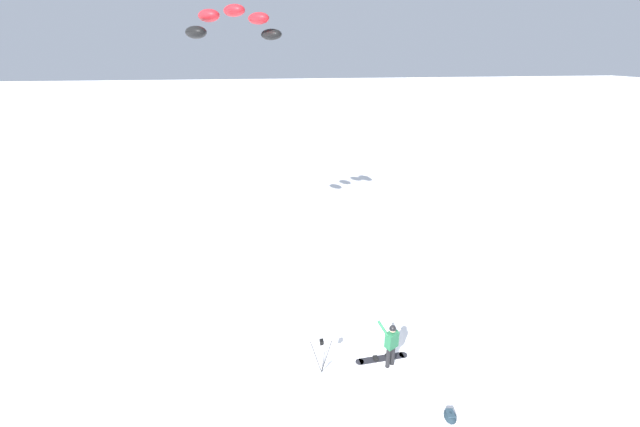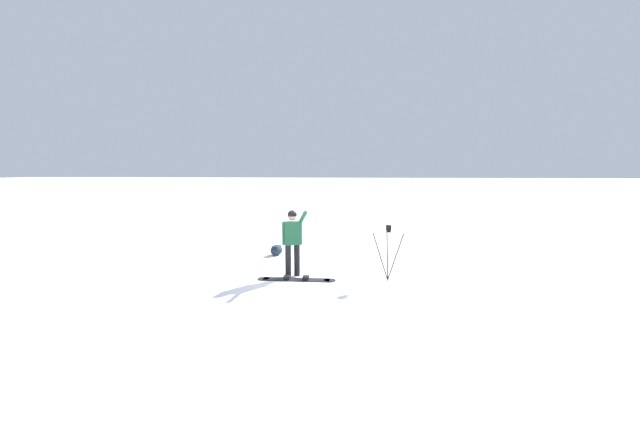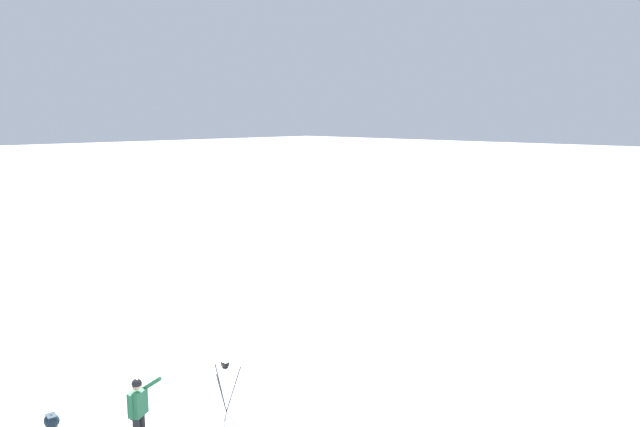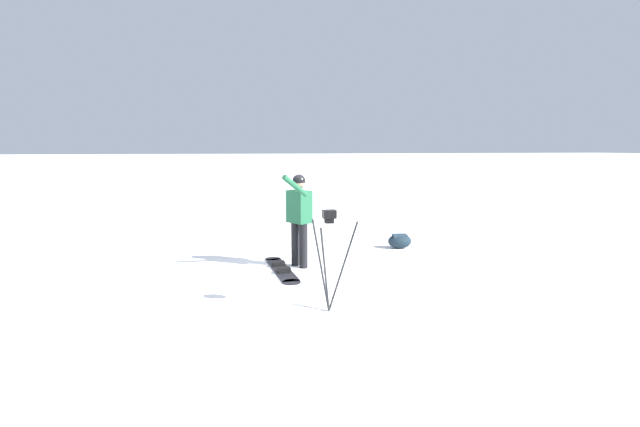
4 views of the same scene
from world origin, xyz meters
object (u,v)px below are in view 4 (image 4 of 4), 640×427
at_px(snowboarder, 299,212).
at_px(gear_bag_large, 400,241).
at_px(snowboard, 281,269).
at_px(camera_tripod, 329,239).

relative_size(snowboarder, gear_bag_large, 3.11).
relative_size(snowboard, camera_tripod, 1.42).
relative_size(gear_bag_large, camera_tripod, 0.40).
bearing_deg(snowboard, camera_tripod, 8.17).
distance_m(snowboard, camera_tripod, 2.29).
bearing_deg(snowboard, snowboarder, 115.65).
xyz_separation_m(gear_bag_large, camera_tripod, (3.25, -2.31, 0.77)).
xyz_separation_m(snowboarder, snowboard, (0.16, -0.33, -0.94)).
distance_m(gear_bag_large, camera_tripod, 4.06).
bearing_deg(snowboarder, snowboard, -64.35).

